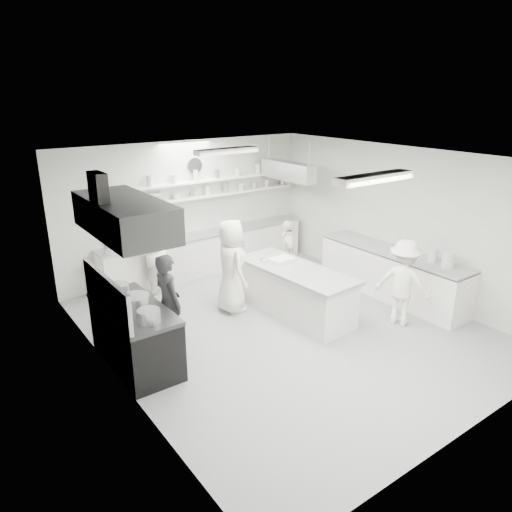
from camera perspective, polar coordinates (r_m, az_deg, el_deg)
floor at (r=8.70m, az=3.32°, el=-8.47°), size 6.00×7.00×0.02m
ceiling at (r=7.77m, az=3.75°, el=11.66°), size 6.00×7.00×0.02m
wall_back at (r=10.94m, az=-8.17°, el=5.66°), size 6.00×0.04×3.00m
wall_front at (r=6.03m, az=25.18°, el=-7.53°), size 6.00×0.04×3.00m
wall_left at (r=6.73m, az=-16.75°, el=-3.68°), size 0.04×7.00×3.00m
wall_right at (r=10.20m, az=16.74°, el=4.05°), size 0.04×7.00×3.00m
stove at (r=7.64m, az=-14.17°, el=-9.34°), size 0.80×1.80×0.90m
exhaust_hood at (r=6.96m, az=-15.44°, el=4.57°), size 0.85×2.00×0.50m
back_counter at (r=11.11m, az=-5.83°, el=0.38°), size 5.00×0.60×0.92m
shelf_lower at (r=11.11m, az=-4.71°, el=7.32°), size 4.20×0.26×0.04m
shelf_upper at (r=11.04m, az=-4.76°, el=9.10°), size 4.20×0.26×0.04m
pass_through_window at (r=10.41m, az=-14.45°, el=4.28°), size 1.30×0.04×1.00m
wall_clock at (r=10.82m, az=-7.36°, el=10.68°), size 0.32×0.05×0.32m
right_counter at (r=10.13m, az=15.85°, el=-2.10°), size 0.74×3.30×0.94m
pot_rack at (r=10.97m, az=3.81°, el=10.11°), size 0.30×1.60×0.40m
light_fixture_front at (r=6.51m, az=13.95°, el=9.05°), size 1.30×0.25×0.10m
light_fixture_rear at (r=9.23m, az=-3.52°, el=12.42°), size 1.30×0.25×0.10m
prep_island at (r=9.01m, az=4.67°, el=-4.36°), size 1.03×2.41×0.87m
stove_pot at (r=7.26m, az=-14.16°, el=-5.60°), size 0.41×0.41×0.28m
cook_stove at (r=7.74m, az=-10.41°, el=-5.57°), size 0.43×0.62×1.65m
cook_back at (r=10.03m, az=-12.52°, el=0.46°), size 0.92×0.74×1.76m
cook_island_left at (r=8.99m, az=-2.96°, el=-1.21°), size 0.70×0.95×1.79m
cook_island_right at (r=10.19m, az=3.75°, el=0.28°), size 0.71×0.92×1.46m
cook_right at (r=8.87m, az=17.17°, el=-3.07°), size 0.94×1.17×1.58m
bowl_island_a at (r=9.20m, az=1.35°, el=-0.65°), size 0.30×0.30×0.06m
bowl_island_b at (r=9.07m, az=5.05°, el=-1.02°), size 0.24×0.24×0.06m
bowl_right at (r=9.64m, az=18.26°, el=-0.29°), size 0.25×0.25×0.05m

